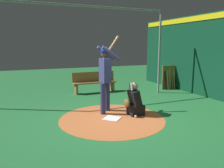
{
  "coord_description": "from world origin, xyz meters",
  "views": [
    {
      "loc": [
        2.2,
        5.26,
        1.97
      ],
      "look_at": [
        0.0,
        0.0,
        0.95
      ],
      "focal_mm": 35.58,
      "sensor_mm": 36.0,
      "label": 1
    }
  ],
  "objects_px": {
    "catcher": "(134,102)",
    "bat_rack": "(172,78)",
    "baseball_0": "(136,116)",
    "bench": "(94,82)",
    "home_plate": "(112,118)",
    "batter": "(105,73)"
  },
  "relations": [
    {
      "from": "bat_rack",
      "to": "bench",
      "type": "relative_size",
      "value": 0.59
    },
    {
      "from": "bench",
      "to": "bat_rack",
      "type": "bearing_deg",
      "value": 169.74
    },
    {
      "from": "home_plate",
      "to": "bat_rack",
      "type": "bearing_deg",
      "value": -146.1
    },
    {
      "from": "batter",
      "to": "baseball_0",
      "type": "bearing_deg",
      "value": 125.98
    },
    {
      "from": "bat_rack",
      "to": "baseball_0",
      "type": "distance_m",
      "value": 4.56
    },
    {
      "from": "catcher",
      "to": "baseball_0",
      "type": "distance_m",
      "value": 0.41
    },
    {
      "from": "home_plate",
      "to": "batter",
      "type": "bearing_deg",
      "value": -95.2
    },
    {
      "from": "bat_rack",
      "to": "bench",
      "type": "bearing_deg",
      "value": -10.26
    },
    {
      "from": "batter",
      "to": "baseball_0",
      "type": "distance_m",
      "value": 1.5
    },
    {
      "from": "catcher",
      "to": "baseball_0",
      "type": "relative_size",
      "value": 12.59
    },
    {
      "from": "bat_rack",
      "to": "bench",
      "type": "height_order",
      "value": "bat_rack"
    },
    {
      "from": "batter",
      "to": "bat_rack",
      "type": "xyz_separation_m",
      "value": [
        -4.04,
        -2.13,
        -0.68
      ]
    },
    {
      "from": "home_plate",
      "to": "bench",
      "type": "xyz_separation_m",
      "value": [
        -0.62,
        -3.38,
        0.44
      ]
    },
    {
      "from": "catcher",
      "to": "bench",
      "type": "height_order",
      "value": "catcher"
    },
    {
      "from": "home_plate",
      "to": "baseball_0",
      "type": "relative_size",
      "value": 5.68
    },
    {
      "from": "home_plate",
      "to": "bench",
      "type": "height_order",
      "value": "bench"
    },
    {
      "from": "catcher",
      "to": "bat_rack",
      "type": "distance_m",
      "value": 4.32
    },
    {
      "from": "home_plate",
      "to": "bench",
      "type": "distance_m",
      "value": 3.47
    },
    {
      "from": "batter",
      "to": "home_plate",
      "type": "bearing_deg",
      "value": 84.8
    },
    {
      "from": "baseball_0",
      "to": "catcher",
      "type": "bearing_deg",
      "value": -108.42
    },
    {
      "from": "bat_rack",
      "to": "baseball_0",
      "type": "relative_size",
      "value": 14.32
    },
    {
      "from": "home_plate",
      "to": "batter",
      "type": "relative_size",
      "value": 0.19
    }
  ]
}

